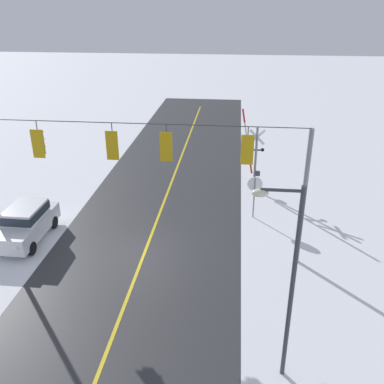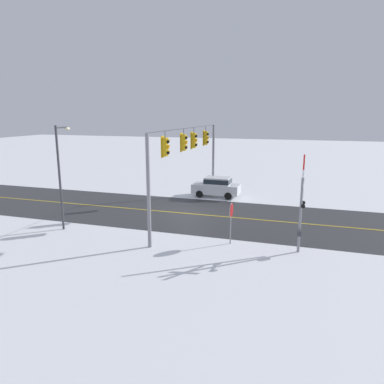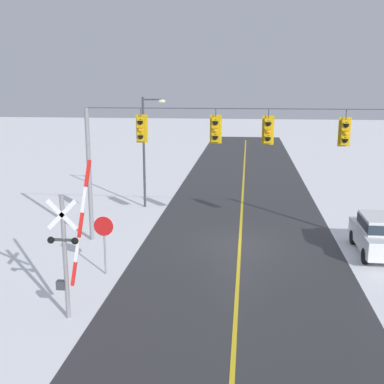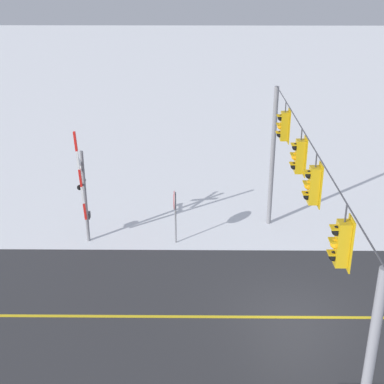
{
  "view_description": "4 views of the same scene",
  "coord_description": "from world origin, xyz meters",
  "px_view_note": "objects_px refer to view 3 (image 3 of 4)",
  "views": [
    {
      "loc": [
        -3.99,
        16.62,
        10.81
      ],
      "look_at": [
        -2.02,
        -1.95,
        2.32
      ],
      "focal_mm": 39.58,
      "sensor_mm": 36.0,
      "label": 1
    },
    {
      "loc": [
        -24.06,
        -7.83,
        7.19
      ],
      "look_at": [
        -4.08,
        -1.51,
        2.59
      ],
      "focal_mm": 33.55,
      "sensor_mm": 36.0,
      "label": 2
    },
    {
      "loc": [
        0.24,
        -21.65,
        7.31
      ],
      "look_at": [
        -1.87,
        -3.02,
        3.12
      ],
      "focal_mm": 45.99,
      "sensor_mm": 36.0,
      "label": 3
    },
    {
      "loc": [
        15.16,
        -3.25,
        11.18
      ],
      "look_at": [
        -3.75,
        -3.42,
        2.93
      ],
      "focal_mm": 51.47,
      "sensor_mm": 36.0,
      "label": 4
    }
  ],
  "objects_px": {
    "stop_sign": "(104,232)",
    "streetlamp_near": "(147,142)",
    "railroad_crossing": "(67,248)",
    "parked_car_white": "(379,233)"
  },
  "relations": [
    {
      "from": "railroad_crossing",
      "to": "parked_car_white",
      "type": "relative_size",
      "value": 1.21
    },
    {
      "from": "stop_sign",
      "to": "railroad_crossing",
      "type": "xyz_separation_m",
      "value": [
        -0.05,
        -3.69,
        0.62
      ]
    },
    {
      "from": "parked_car_white",
      "to": "streetlamp_near",
      "type": "xyz_separation_m",
      "value": [
        -11.58,
        7.1,
        2.96
      ]
    },
    {
      "from": "stop_sign",
      "to": "railroad_crossing",
      "type": "bearing_deg",
      "value": -90.78
    },
    {
      "from": "streetlamp_near",
      "to": "parked_car_white",
      "type": "bearing_deg",
      "value": -31.53
    },
    {
      "from": "stop_sign",
      "to": "parked_car_white",
      "type": "xyz_separation_m",
      "value": [
        11.13,
        3.54,
        -0.76
      ]
    },
    {
      "from": "stop_sign",
      "to": "railroad_crossing",
      "type": "relative_size",
      "value": 0.46
    },
    {
      "from": "stop_sign",
      "to": "streetlamp_near",
      "type": "bearing_deg",
      "value": 92.39
    },
    {
      "from": "stop_sign",
      "to": "parked_car_white",
      "type": "distance_m",
      "value": 11.71
    },
    {
      "from": "parked_car_white",
      "to": "streetlamp_near",
      "type": "distance_m",
      "value": 13.9
    }
  ]
}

